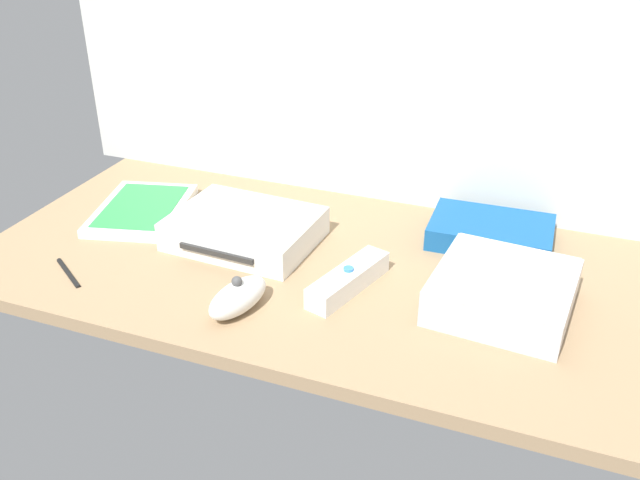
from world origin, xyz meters
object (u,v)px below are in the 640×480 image
(remote_wand, at_px, (348,280))
(remote_nunchuk, at_px, (238,297))
(stylus_pen, at_px, (68,271))
(game_case, at_px, (142,210))
(network_router, at_px, (491,232))
(game_console, at_px, (245,229))
(mini_computer, at_px, (503,291))

(remote_wand, relative_size, remote_nunchuk, 1.41)
(stylus_pen, bearing_deg, remote_wand, 15.23)
(game_case, bearing_deg, remote_nunchuk, -49.10)
(stylus_pen, bearing_deg, network_router, 29.67)
(game_console, bearing_deg, game_case, 176.56)
(game_console, distance_m, network_router, 0.37)
(remote_wand, distance_m, stylus_pen, 0.40)
(game_console, distance_m, game_case, 0.20)
(network_router, relative_size, remote_wand, 1.21)
(game_case, relative_size, remote_wand, 1.43)
(mini_computer, distance_m, remote_nunchuk, 0.34)
(network_router, distance_m, remote_wand, 0.26)
(network_router, bearing_deg, mini_computer, -78.15)
(mini_computer, xyz_separation_m, remote_wand, (-0.20, -0.03, -0.01))
(game_console, xyz_separation_m, mini_computer, (0.39, -0.04, 0.00))
(network_router, bearing_deg, game_console, -160.78)
(mini_computer, xyz_separation_m, stylus_pen, (-0.58, -0.13, -0.02))
(remote_nunchuk, bearing_deg, stylus_pen, -165.21)
(mini_computer, relative_size, remote_nunchuk, 1.70)
(network_router, height_order, remote_nunchuk, remote_nunchuk)
(game_console, bearing_deg, remote_wand, -17.19)
(game_case, xyz_separation_m, remote_wand, (0.39, -0.09, 0.01))
(game_console, relative_size, mini_computer, 1.19)
(stylus_pen, bearing_deg, game_case, 92.77)
(network_router, bearing_deg, game_case, -170.36)
(game_case, height_order, network_router, network_router)
(mini_computer, distance_m, game_case, 0.59)
(game_console, height_order, remote_wand, game_console)
(mini_computer, height_order, game_case, mini_computer)
(remote_nunchuk, bearing_deg, remote_wand, 54.21)
(game_console, xyz_separation_m, remote_nunchuk, (0.07, -0.17, -0.00))
(game_case, distance_m, stylus_pen, 0.20)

